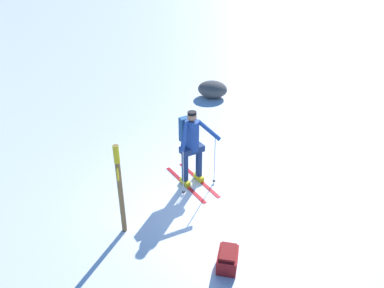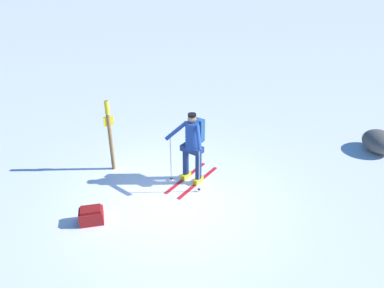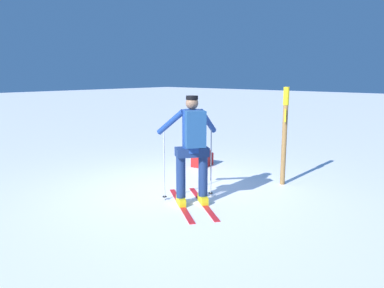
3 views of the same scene
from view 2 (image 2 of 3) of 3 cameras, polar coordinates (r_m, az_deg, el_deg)
The scene contains 5 objects.
ground_plane at distance 8.64m, azimuth -2.47°, elevation -7.97°, with size 80.00×80.00×0.00m, color white.
skier at distance 8.68m, azimuth 0.09°, elevation 0.09°, with size 1.60×1.33×1.76m.
dropped_backpack at distance 8.09m, azimuth -15.09°, elevation -10.48°, with size 0.42×0.54×0.35m.
trail_marker at distance 9.31m, azimuth -12.46°, elevation 2.04°, with size 0.13×0.23×1.86m.
rock_boulder at distance 11.53m, azimuth 26.67°, elevation 0.34°, with size 1.04×0.89×0.57m, color #5B5651.
Camera 2 is at (-6.98, -0.21, 5.08)m, focal length 35.00 mm.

